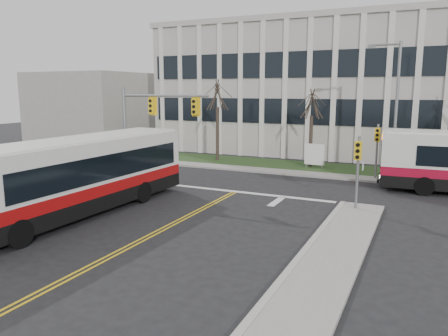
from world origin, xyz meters
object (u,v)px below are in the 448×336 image
at_px(bus_main, 75,178).
at_px(newspaper_box_blue, 51,201).
at_px(streetlight, 394,103).
at_px(directory_sign, 314,155).

distance_m(bus_main, newspaper_box_blue, 2.26).
relative_size(streetlight, newspaper_box_blue, 9.68).
height_order(directory_sign, bus_main, bus_main).
bearing_deg(bus_main, directory_sign, 67.94).
bearing_deg(directory_sign, bus_main, -113.58).
xyz_separation_m(streetlight, bus_main, (-13.03, -15.88, -3.36)).
relative_size(streetlight, bus_main, 0.67).
height_order(streetlight, directory_sign, streetlight).
distance_m(streetlight, newspaper_box_blue, 22.19).
height_order(streetlight, bus_main, streetlight).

